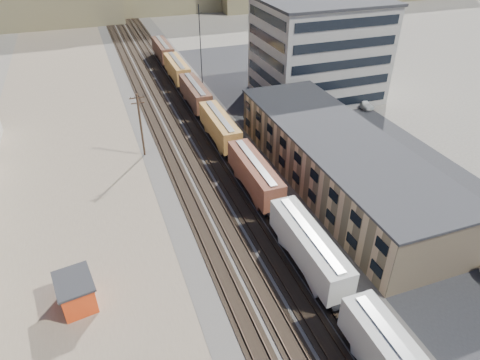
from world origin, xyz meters
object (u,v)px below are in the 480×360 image
object	(u,v)px
freight_train	(236,148)
utility_pole_north	(141,124)
maintenance_shed	(76,292)
parked_car_blue	(337,130)

from	to	relation	value
freight_train	utility_pole_north	size ratio (longest dim) A/B	11.97
freight_train	maintenance_shed	xyz separation A→B (m)	(-23.16, -19.87, -1.16)
freight_train	utility_pole_north	xyz separation A→B (m)	(-12.30, 7.53, 2.50)
utility_pole_north	maintenance_shed	bearing A→B (deg)	-111.62
utility_pole_north	maintenance_shed	size ratio (longest dim) A/B	2.07
freight_train	parked_car_blue	xyz separation A→B (m)	(19.40, 3.74, -2.02)
maintenance_shed	freight_train	bearing A→B (deg)	40.63
utility_pole_north	parked_car_blue	size ratio (longest dim) A/B	1.81
freight_train	parked_car_blue	distance (m)	19.86
utility_pole_north	parked_car_blue	world-z (taller)	utility_pole_north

